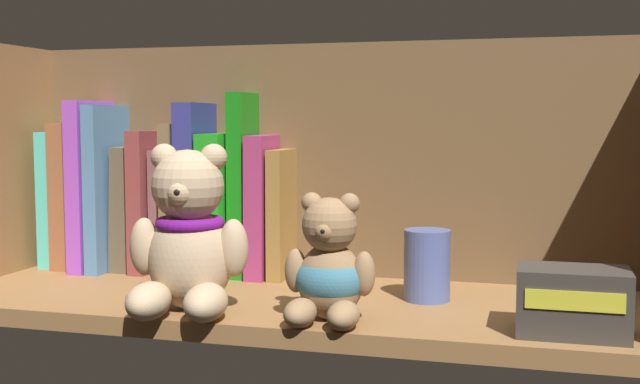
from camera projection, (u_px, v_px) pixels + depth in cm
name	position (u px, v px, depth cm)	size (l,w,h in cm)	color
shelf_board	(292.00, 305.00, 90.53)	(79.43, 27.25, 2.00)	olive
shelf_back_panel	(325.00, 168.00, 102.84)	(81.83, 1.20, 31.81)	brown
book_0	(62.00, 198.00, 110.52)	(2.10, 9.17, 18.45)	#4CC6B8
book_1	(81.00, 194.00, 109.65)	(3.29, 11.01, 19.71)	#925736
book_2	(101.00, 184.00, 108.70)	(2.17, 14.42, 22.59)	purple
book_3	(117.00, 187.00, 108.08)	(1.88, 14.22, 22.04)	teal
book_4	(135.00, 207.00, 107.62)	(2.74, 9.21, 16.52)	brown
book_5	(154.00, 200.00, 106.78)	(2.13, 11.42, 18.68)	brown
book_6	(170.00, 210.00, 106.26)	(1.87, 9.03, 16.18)	brown
book_7	(184.00, 198.00, 105.54)	(1.66, 11.92, 19.62)	brown
book_8	(202.00, 188.00, 104.75)	(2.66, 12.09, 22.25)	navy
book_9	(225.00, 203.00, 104.06)	(3.19, 12.50, 18.34)	green
book_10	(247.00, 184.00, 103.03)	(2.07, 9.12, 23.54)	#177D15
book_11	(266.00, 205.00, 102.57)	(2.46, 10.36, 18.14)	#A23268
book_12	(285.00, 213.00, 101.98)	(1.88, 9.76, 16.37)	olive
teddy_bear_larger	(188.00, 240.00, 83.27)	(13.05, 13.51, 17.61)	tan
teddy_bear_smaller	(329.00, 271.00, 79.44)	(9.33, 9.72, 12.85)	#93704C
pillar_candle	(427.00, 265.00, 88.47)	(5.17, 5.17, 7.92)	#4C5B99
small_product_box	(573.00, 302.00, 74.22)	(10.16, 6.72, 6.30)	#38332D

